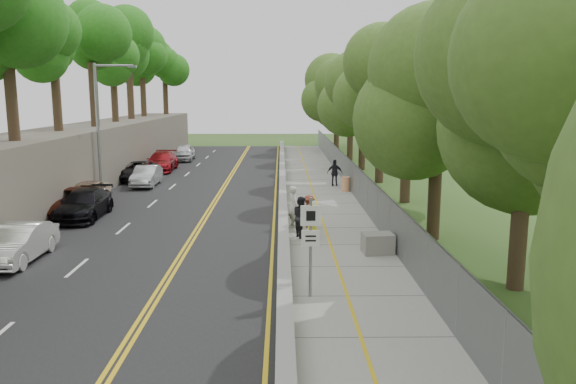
{
  "coord_description": "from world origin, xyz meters",
  "views": [
    {
      "loc": [
        0.16,
        -19.5,
        6.2
      ],
      "look_at": [
        0.5,
        8.0,
        1.4
      ],
      "focal_mm": 35.0,
      "sensor_mm": 36.0,
      "label": 1
    }
  ],
  "objects_px": {
    "construction_barrel": "(346,184)",
    "person_far": "(335,173)",
    "painter_0": "(311,222)",
    "streetlight": "(102,121)",
    "car_2": "(74,202)",
    "car_1": "(19,243)",
    "signpost": "(311,236)",
    "concrete_block": "(378,243)"
  },
  "relations": [
    {
      "from": "car_2",
      "to": "person_far",
      "type": "height_order",
      "value": "person_far"
    },
    {
      "from": "car_1",
      "to": "painter_0",
      "type": "height_order",
      "value": "painter_0"
    },
    {
      "from": "car_1",
      "to": "painter_0",
      "type": "xyz_separation_m",
      "value": [
        11.08,
        2.99,
        0.09
      ]
    },
    {
      "from": "construction_barrel",
      "to": "concrete_block",
      "type": "height_order",
      "value": "construction_barrel"
    },
    {
      "from": "streetlight",
      "to": "painter_0",
      "type": "bearing_deg",
      "value": -40.5
    },
    {
      "from": "streetlight",
      "to": "construction_barrel",
      "type": "xyz_separation_m",
      "value": [
        14.76,
        2.0,
        -4.13
      ]
    },
    {
      "from": "painter_0",
      "to": "construction_barrel",
      "type": "bearing_deg",
      "value": -31.89
    },
    {
      "from": "concrete_block",
      "to": "person_far",
      "type": "xyz_separation_m",
      "value": [
        -0.14,
        16.39,
        0.5
      ]
    },
    {
      "from": "concrete_block",
      "to": "painter_0",
      "type": "bearing_deg",
      "value": 140.11
    },
    {
      "from": "painter_0",
      "to": "signpost",
      "type": "bearing_deg",
      "value": 157.94
    },
    {
      "from": "signpost",
      "to": "painter_0",
      "type": "bearing_deg",
      "value": 86.65
    },
    {
      "from": "construction_barrel",
      "to": "streetlight",
      "type": "bearing_deg",
      "value": -172.28
    },
    {
      "from": "concrete_block",
      "to": "car_1",
      "type": "relative_size",
      "value": 0.28
    },
    {
      "from": "concrete_block",
      "to": "car_1",
      "type": "xyz_separation_m",
      "value": [
        -13.57,
        -0.9,
        0.29
      ]
    },
    {
      "from": "signpost",
      "to": "concrete_block",
      "type": "distance_m",
      "value": 5.77
    },
    {
      "from": "streetlight",
      "to": "construction_barrel",
      "type": "distance_m",
      "value": 15.46
    },
    {
      "from": "concrete_block",
      "to": "streetlight",
      "type": "bearing_deg",
      "value": 139.61
    },
    {
      "from": "signpost",
      "to": "painter_0",
      "type": "relative_size",
      "value": 2.01
    },
    {
      "from": "car_2",
      "to": "painter_0",
      "type": "relative_size",
      "value": 3.18
    },
    {
      "from": "concrete_block",
      "to": "car_1",
      "type": "bearing_deg",
      "value": -176.19
    },
    {
      "from": "streetlight",
      "to": "painter_0",
      "type": "height_order",
      "value": "streetlight"
    },
    {
      "from": "concrete_block",
      "to": "car_2",
      "type": "distance_m",
      "value": 16.32
    },
    {
      "from": "car_1",
      "to": "car_2",
      "type": "height_order",
      "value": "car_1"
    },
    {
      "from": "streetlight",
      "to": "person_far",
      "type": "height_order",
      "value": "streetlight"
    },
    {
      "from": "construction_barrel",
      "to": "car_2",
      "type": "relative_size",
      "value": 0.19
    },
    {
      "from": "streetlight",
      "to": "concrete_block",
      "type": "relative_size",
      "value": 6.8
    },
    {
      "from": "streetlight",
      "to": "person_far",
      "type": "relative_size",
      "value": 4.48
    },
    {
      "from": "painter_0",
      "to": "car_1",
      "type": "bearing_deg",
      "value": 86.37
    },
    {
      "from": "painter_0",
      "to": "person_far",
      "type": "xyz_separation_m",
      "value": [
        2.36,
        14.31,
        0.12
      ]
    },
    {
      "from": "signpost",
      "to": "car_2",
      "type": "relative_size",
      "value": 0.63
    },
    {
      "from": "streetlight",
      "to": "car_1",
      "type": "height_order",
      "value": "streetlight"
    },
    {
      "from": "streetlight",
      "to": "car_2",
      "type": "bearing_deg",
      "value": -91.62
    },
    {
      "from": "construction_barrel",
      "to": "concrete_block",
      "type": "relative_size",
      "value": 0.79
    },
    {
      "from": "construction_barrel",
      "to": "person_far",
      "type": "xyz_separation_m",
      "value": [
        -0.49,
        2.13,
        0.43
      ]
    },
    {
      "from": "signpost",
      "to": "car_1",
      "type": "bearing_deg",
      "value": 160.15
    },
    {
      "from": "construction_barrel",
      "to": "person_far",
      "type": "height_order",
      "value": "person_far"
    },
    {
      "from": "streetlight",
      "to": "concrete_block",
      "type": "xyz_separation_m",
      "value": [
        14.41,
        -12.26,
        -4.2
      ]
    },
    {
      "from": "car_2",
      "to": "painter_0",
      "type": "height_order",
      "value": "painter_0"
    },
    {
      "from": "signpost",
      "to": "person_far",
      "type": "bearing_deg",
      "value": 82.58
    },
    {
      "from": "painter_0",
      "to": "person_far",
      "type": "height_order",
      "value": "person_far"
    },
    {
      "from": "streetlight",
      "to": "signpost",
      "type": "distance_m",
      "value": 20.72
    },
    {
      "from": "car_1",
      "to": "person_far",
      "type": "xyz_separation_m",
      "value": [
        13.43,
        17.29,
        0.22
      ]
    }
  ]
}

